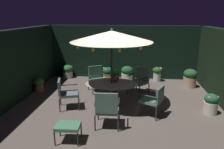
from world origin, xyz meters
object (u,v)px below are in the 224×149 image
object	(u,v)px
patio_umbrella	(112,36)
patio_chair_north	(107,107)
ottoman_footrest	(68,127)
potted_plant_back_right	(157,73)
patio_chair_southeast	(97,77)
potted_plant_back_left	(108,73)
patio_chair_northeast	(154,99)
patio_dining_table	(112,87)
potted_plant_right_far	(190,78)
centerpiece_planter	(115,75)
potted_plant_left_near	(68,71)
patio_chair_south	(66,92)
potted_plant_left_far	(127,73)
patio_chair_east	(140,79)
potted_plant_back_center	(39,84)
potted_plant_right_near	(211,103)

from	to	relation	value
patio_umbrella	patio_chair_north	bearing A→B (deg)	-88.02
ottoman_footrest	potted_plant_back_right	xyz separation A→B (m)	(2.53, 5.03, -0.02)
patio_chair_southeast	potted_plant_back_left	bearing A→B (deg)	78.98
patio_chair_northeast	ottoman_footrest	distance (m)	2.62
patio_dining_table	patio_chair_northeast	size ratio (longest dim) A/B	1.88
patio_dining_table	potted_plant_back_right	xyz separation A→B (m)	(1.75, 2.82, -0.25)
patio_chair_northeast	potted_plant_back_right	bearing A→B (deg)	82.93
patio_chair_north	potted_plant_right_far	bearing A→B (deg)	50.88
centerpiece_planter	patio_chair_northeast	size ratio (longest dim) A/B	0.44
centerpiece_planter	patio_chair_north	bearing A→B (deg)	-91.36
potted_plant_back_right	potted_plant_left_near	bearing A→B (deg)	178.89
centerpiece_planter	ottoman_footrest	distance (m)	2.63
patio_dining_table	centerpiece_planter	size ratio (longest dim) A/B	4.26
patio_chair_south	potted_plant_left_far	bearing A→B (deg)	60.99
patio_chair_south	potted_plant_back_left	bearing A→B (deg)	72.78
patio_chair_east	potted_plant_back_right	bearing A→B (deg)	64.50
patio_chair_southeast	centerpiece_planter	bearing A→B (deg)	-52.95
patio_umbrella	patio_chair_south	bearing A→B (deg)	-163.22
ottoman_footrest	potted_plant_back_left	distance (m)	4.83
patio_chair_southeast	potted_plant_back_right	size ratio (longest dim) A/B	1.50
patio_chair_northeast	patio_chair_east	bearing A→B (deg)	101.95
patio_chair_east	potted_plant_back_center	xyz separation A→B (m)	(-3.90, -0.18, -0.27)
patio_chair_north	ottoman_footrest	xyz separation A→B (m)	(-0.83, -0.72, -0.20)
patio_dining_table	potted_plant_right_near	world-z (taller)	patio_dining_table
patio_chair_southeast	ottoman_footrest	bearing A→B (deg)	-90.87
patio_chair_east	potted_plant_back_center	world-z (taller)	patio_chair_east
patio_dining_table	potted_plant_back_center	xyz separation A→B (m)	(-2.95, 0.96, -0.32)
patio_chair_north	potted_plant_back_right	world-z (taller)	patio_chair_north
patio_chair_northeast	potted_plant_left_near	world-z (taller)	patio_chair_northeast
patio_chair_south	patio_dining_table	bearing A→B (deg)	16.78
potted_plant_right_far	patio_chair_east	bearing A→B (deg)	-153.69
patio_umbrella	potted_plant_back_left	distance (m)	3.28
potted_plant_right_far	potted_plant_back_center	bearing A→B (deg)	-168.62
patio_chair_northeast	ottoman_footrest	world-z (taller)	patio_chair_northeast
patio_chair_north	potted_plant_left_near	xyz separation A→B (m)	(-2.46, 4.39, -0.26)
patio_chair_north	patio_chair_northeast	size ratio (longest dim) A/B	1.13
ottoman_footrest	potted_plant_back_right	distance (m)	5.63
potted_plant_back_right	potted_plant_left_near	distance (m)	4.16
patio_chair_southeast	potted_plant_back_right	distance (m)	2.92
patio_chair_south	potted_plant_right_near	xyz separation A→B (m)	(4.45, 0.11, -0.23)
potted_plant_back_center	potted_plant_left_far	bearing A→B (deg)	29.19
ottoman_footrest	potted_plant_left_far	size ratio (longest dim) A/B	0.90
patio_chair_south	centerpiece_planter	bearing A→B (deg)	22.52
patio_chair_south	potted_plant_back_center	distance (m)	2.09
patio_chair_northeast	potted_plant_back_center	world-z (taller)	patio_chair_northeast
potted_plant_back_right	potted_plant_right_near	distance (m)	3.39
patio_chair_southeast	patio_chair_northeast	bearing A→B (deg)	-43.26
ottoman_footrest	potted_plant_back_right	world-z (taller)	potted_plant_back_right
potted_plant_back_right	potted_plant_back_left	bearing A→B (deg)	-174.54
potted_plant_left_near	patio_chair_east	bearing A→B (deg)	-27.85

